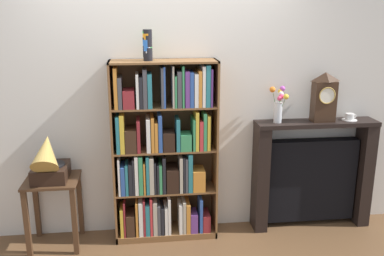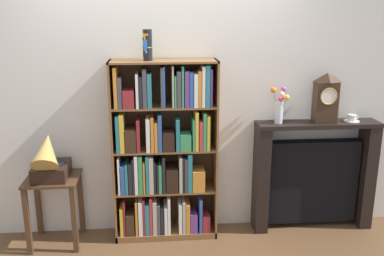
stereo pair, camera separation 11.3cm
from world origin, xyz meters
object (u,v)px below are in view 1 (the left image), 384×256
at_px(fireplace_mantel, 312,175).
at_px(teacup_with_saucer, 350,117).
at_px(bookshelf, 163,158).
at_px(gramophone, 48,161).
at_px(mantel_clock, 324,97).
at_px(side_table_left, 53,198).
at_px(flower_vase, 279,105).
at_px(cup_stack, 148,45).

relative_size(fireplace_mantel, teacup_with_saucer, 8.12).
xyz_separation_m(bookshelf, fireplace_mantel, (1.47, 0.05, -0.26)).
relative_size(gramophone, mantel_clock, 1.04).
distance_m(bookshelf, gramophone, 1.01).
bearing_deg(bookshelf, mantel_clock, 1.14).
relative_size(side_table_left, fireplace_mantel, 0.56).
bearing_deg(fireplace_mantel, flower_vase, -177.78).
bearing_deg(side_table_left, bookshelf, 3.31).
height_order(fireplace_mantel, flower_vase, flower_vase).
relative_size(bookshelf, mantel_clock, 3.61).
xyz_separation_m(bookshelf, side_table_left, (-1.00, -0.06, -0.32)).
distance_m(bookshelf, mantel_clock, 1.61).
relative_size(cup_stack, fireplace_mantel, 0.23).
xyz_separation_m(cup_stack, gramophone, (-0.89, -0.11, -0.97)).
xyz_separation_m(mantel_clock, flower_vase, (-0.43, 0.01, -0.06)).
relative_size(cup_stack, gramophone, 0.55).
relative_size(fireplace_mantel, flower_vase, 3.47).
bearing_deg(flower_vase, gramophone, -175.70).
distance_m(mantel_clock, flower_vase, 0.44).
distance_m(bookshelf, fireplace_mantel, 1.49).
xyz_separation_m(bookshelf, flower_vase, (1.09, 0.04, 0.46)).
bearing_deg(fireplace_mantel, cup_stack, -177.83).
xyz_separation_m(gramophone, teacup_with_saucer, (2.80, 0.15, 0.27)).
distance_m(bookshelf, flower_vase, 1.18).
xyz_separation_m(side_table_left, gramophone, (0.00, -0.06, 0.37)).
distance_m(cup_stack, flower_vase, 1.33).
height_order(cup_stack, teacup_with_saucer, cup_stack).
bearing_deg(flower_vase, fireplace_mantel, 2.22).
bearing_deg(flower_vase, bookshelf, -177.90).
xyz_separation_m(gramophone, fireplace_mantel, (2.47, 0.17, -0.31)).
bearing_deg(mantel_clock, gramophone, -176.65).
bearing_deg(mantel_clock, flower_vase, 178.74).
height_order(bookshelf, gramophone, bookshelf).
xyz_separation_m(cup_stack, teacup_with_saucer, (1.91, 0.04, -0.70)).
relative_size(flower_vase, teacup_with_saucer, 2.34).
height_order(gramophone, mantel_clock, mantel_clock).
bearing_deg(fireplace_mantel, mantel_clock, -25.29).
distance_m(bookshelf, side_table_left, 1.05).
bearing_deg(gramophone, fireplace_mantel, 3.98).
bearing_deg(side_table_left, gramophone, -90.00).
relative_size(side_table_left, flower_vase, 1.93).
bearing_deg(fireplace_mantel, bookshelf, -177.87).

